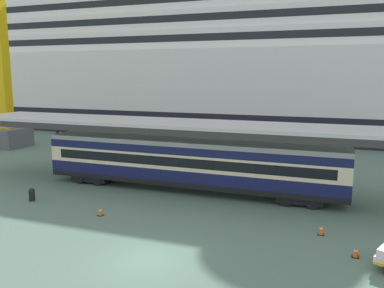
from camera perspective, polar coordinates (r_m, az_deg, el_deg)
name	(u,v)px	position (r m, az deg, el deg)	size (l,w,h in m)	color
ground_plane	(147,260)	(21.07, -6.41, -16.05)	(400.00, 400.00, 0.00)	#557362
cruise_ship	(382,41)	(68.61, 25.34, 13.04)	(159.50, 30.86, 40.72)	black
platform_canopy	(190,125)	(31.47, -0.22, 2.66)	(39.27, 5.47, 5.46)	silver
train_carriage	(189,163)	(31.60, -0.47, -2.69)	(23.99, 2.81, 4.11)	black
traffic_cone_near	(356,252)	(22.71, 22.20, -13.96)	(0.36, 0.36, 0.60)	black
traffic_cone_mid	(100,211)	(27.46, -12.88, -9.24)	(0.36, 0.36, 0.64)	black
traffic_cone_far	(321,229)	(24.90, 17.83, -11.42)	(0.36, 0.36, 0.70)	black
dockside_crane	(2,6)	(56.07, -25.37, 17.24)	(13.83, 4.40, 56.71)	#595960
quay_bollard	(32,194)	(31.94, -21.77, -6.60)	(0.48, 0.48, 0.96)	black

